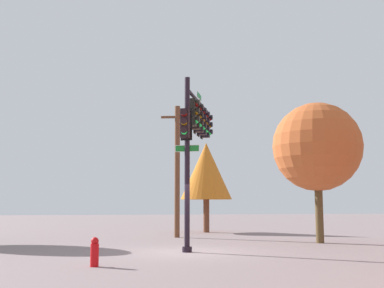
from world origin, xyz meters
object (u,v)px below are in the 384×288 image
at_px(fire_hydrant, 95,252).
at_px(tree_near, 206,171).
at_px(utility_pole, 177,168).
at_px(tree_mid, 317,147).
at_px(signal_pole_assembly, 196,127).

relative_size(fire_hydrant, tree_near, 0.15).
bearing_deg(fire_hydrant, utility_pole, -19.70).
relative_size(utility_pole, tree_mid, 1.09).
bearing_deg(fire_hydrant, signal_pole_assembly, -37.45).
height_order(signal_pole_assembly, fire_hydrant, signal_pole_assembly).
relative_size(signal_pole_assembly, fire_hydrant, 7.99).
bearing_deg(utility_pole, fire_hydrant, 160.30).
bearing_deg(fire_hydrant, tree_near, -22.88).
distance_m(utility_pole, fire_hydrant, 12.31).
xyz_separation_m(signal_pole_assembly, utility_pole, (6.09, -0.11, -1.28)).
relative_size(utility_pole, fire_hydrant, 8.54).
bearing_deg(tree_mid, utility_pole, 51.66).
bearing_deg(utility_pole, tree_mid, -128.34).
bearing_deg(tree_mid, tree_near, 21.35).
distance_m(signal_pole_assembly, utility_pole, 6.22).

